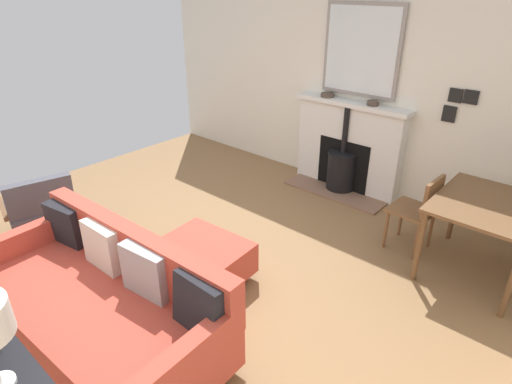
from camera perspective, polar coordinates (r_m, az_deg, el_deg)
The scene contains 12 objects.
ground_plane at distance 4.11m, azimuth -10.68°, elevation -10.38°, with size 5.54×5.87×0.01m, color olive.
wall_left at distance 5.50m, azimuth 11.74°, elevation 15.44°, with size 0.12×5.87×2.84m, color silver.
fireplace at distance 5.47m, azimuth 12.11°, elevation 5.29°, with size 0.55×1.47×1.14m.
mirror_over_mantel at distance 5.26m, azimuth 14.01°, elevation 18.03°, with size 0.04×0.96×1.03m.
mantel_bowl_near at distance 5.45m, azimuth 9.61°, elevation 12.81°, with size 0.17×0.17×0.05m.
mantel_bowl_far at distance 5.16m, azimuth 15.47°, elevation 11.50°, with size 0.14×0.14×0.05m.
sofa at distance 3.38m, azimuth -19.95°, elevation -13.55°, with size 1.02×2.13×0.80m.
ottoman at distance 3.83m, azimuth -6.90°, elevation -8.74°, with size 0.63×0.80×0.38m.
armchair_accent at distance 4.76m, azimuth -27.09°, elevation -1.50°, with size 0.79×0.72×0.77m.
dining_table at distance 4.18m, azimuth 28.69°, elevation -2.46°, with size 1.01×0.83×0.73m.
dining_chair_near_fireplace at distance 4.35m, azimuth 21.32°, elevation -1.99°, with size 0.42×0.42×0.81m.
photo_gallery_row at distance 4.92m, azimuth 25.57°, elevation 10.77°, with size 0.02×0.31×0.36m.
Camera 1 is at (1.92, 2.69, 2.44)m, focal length 29.67 mm.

